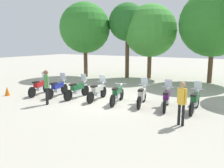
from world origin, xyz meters
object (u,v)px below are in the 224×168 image
object	(u,v)px
motorcycle_1	(58,88)
traffic_cone	(7,91)
motorcycle_0	(40,86)
motorcycle_6	(167,98)
tree_1	(128,23)
person_0	(182,100)
motorcycle_2	(77,89)
motorcycle_4	(117,94)
tree_2	(150,31)
person_1	(46,84)
tree_0	(85,28)
motorcycle_5	(142,95)
tree_3	(214,23)
motorcycle_7	(195,101)
motorcycle_3	(97,91)

from	to	relation	value
motorcycle_1	traffic_cone	xyz separation A→B (m)	(-2.82, -1.40, -0.24)
motorcycle_0	traffic_cone	distance (m)	1.95
motorcycle_6	tree_1	xyz separation A→B (m)	(-6.27, 8.12, 4.45)
person_0	traffic_cone	world-z (taller)	person_0
tree_1	traffic_cone	bearing A→B (deg)	-106.04
motorcycle_2	motorcycle_6	world-z (taller)	same
tree_1	motorcycle_2	bearing A→B (deg)	-82.46
motorcycle_0	tree_1	distance (m)	10.27
motorcycle_4	tree_2	xyz separation A→B (m)	(-1.78, 9.09, 3.72)
person_1	tree_0	bearing A→B (deg)	81.97
motorcycle_5	person_0	xyz separation A→B (m)	(2.50, -2.00, 0.50)
motorcycle_6	traffic_cone	distance (m)	9.51
tree_3	motorcycle_5	bearing A→B (deg)	-102.71
tree_3	person_1	bearing A→B (deg)	-118.99
motorcycle_7	tree_1	distance (m)	11.82
motorcycle_0	traffic_cone	size ratio (longest dim) A/B	3.89
person_1	tree_2	distance (m)	11.70
tree_0	tree_3	world-z (taller)	tree_3
motorcycle_4	tree_1	bearing A→B (deg)	11.79
motorcycle_1	motorcycle_3	xyz separation A→B (m)	(2.57, 0.46, 0.00)
motorcycle_6	person_0	world-z (taller)	person_0
motorcycle_7	tree_0	world-z (taller)	tree_0
motorcycle_1	motorcycle_2	distance (m)	1.32
motorcycle_2	motorcycle_3	distance (m)	1.29
person_1	motorcycle_6	bearing A→B (deg)	-9.75
motorcycle_4	motorcycle_5	world-z (taller)	motorcycle_5
motorcycle_3	traffic_cone	bearing A→B (deg)	102.72
motorcycle_0	motorcycle_3	xyz separation A→B (m)	(3.86, 0.69, 0.00)
person_0	tree_3	world-z (taller)	tree_3
person_0	motorcycle_5	bearing A→B (deg)	-112.78
motorcycle_0	motorcycle_3	world-z (taller)	same
motorcycle_3	tree_3	bearing A→B (deg)	-32.66
motorcycle_1	tree_1	world-z (taller)	tree_1
motorcycle_2	motorcycle_7	bearing A→B (deg)	-83.18
tree_2	tree_3	distance (m)	5.11
motorcycle_6	tree_1	world-z (taller)	tree_1
motorcycle_2	tree_1	bearing A→B (deg)	7.80
motorcycle_3	tree_0	bearing A→B (deg)	34.59
motorcycle_2	tree_0	distance (m)	9.58
motorcycle_7	person_1	world-z (taller)	person_1
tree_0	traffic_cone	distance (m)	9.89
motorcycle_5	motorcycle_7	bearing A→B (deg)	-97.75
motorcycle_3	motorcycle_6	xyz separation A→B (m)	(3.85, 0.34, 0.00)
person_1	tree_1	world-z (taller)	tree_1
person_0	tree_2	xyz separation A→B (m)	(-5.55, 10.77, 3.20)
tree_0	tree_1	size ratio (longest dim) A/B	1.03
motorcycle_4	tree_2	distance (m)	9.98
motorcycle_2	motorcycle_6	bearing A→B (deg)	-83.77
motorcycle_2	person_1	bearing A→B (deg)	167.05
motorcycle_7	motorcycle_1	bearing A→B (deg)	96.20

